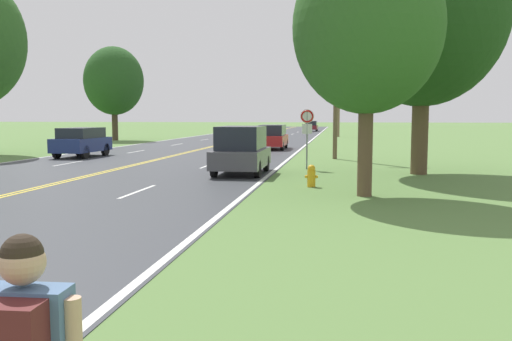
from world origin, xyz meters
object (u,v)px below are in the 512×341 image
at_px(traffic_sign, 307,124).
at_px(car_dark_grey_van_approaching, 241,150).
at_px(car_dark_blue_suv_mid_near, 82,141).
at_px(car_red_van_mid_far, 273,137).
at_px(fire_hydrant, 311,176).
at_px(tree_left_verge, 114,81).
at_px(car_maroon_hatchback_receding, 311,126).
at_px(tree_far_back, 424,10).
at_px(tree_behind_sign, 368,28).

height_order(traffic_sign, car_dark_grey_van_approaching, traffic_sign).
relative_size(car_dark_blue_suv_mid_near, car_red_van_mid_far, 0.87).
distance_m(fire_hydrant, tree_left_verge, 37.84).
bearing_deg(fire_hydrant, car_maroon_hatchback_receding, 93.10).
xyz_separation_m(tree_far_back, car_maroon_hatchback_receding, (-7.64, 60.97, -5.64)).
bearing_deg(car_red_van_mid_far, tree_far_back, 26.66).
distance_m(fire_hydrant, tree_behind_sign, 5.12).
distance_m(fire_hydrant, traffic_sign, 6.15).
bearing_deg(fire_hydrant, car_dark_blue_suv_mid_near, 141.15).
bearing_deg(tree_left_verge, traffic_sign, -51.89).
distance_m(tree_left_verge, car_maroon_hatchback_receding, 38.50).
height_order(fire_hydrant, car_dark_grey_van_approaching, car_dark_grey_van_approaching).
distance_m(tree_far_back, car_dark_blue_suv_mid_near, 19.69).
bearing_deg(fire_hydrant, tree_behind_sign, -48.04).
height_order(traffic_sign, car_red_van_mid_far, traffic_sign).
bearing_deg(traffic_sign, car_dark_blue_suv_mid_near, 158.79).
relative_size(tree_far_back, car_red_van_mid_far, 2.24).
bearing_deg(car_maroon_hatchback_receding, tree_left_verge, -25.67).
xyz_separation_m(traffic_sign, car_dark_grey_van_approaching, (-2.50, -2.36, -0.99)).
bearing_deg(car_dark_blue_suv_mid_near, car_red_van_mid_far, -46.25).
relative_size(tree_left_verge, car_dark_blue_suv_mid_near, 2.23).
height_order(traffic_sign, car_maroon_hatchback_receding, traffic_sign).
relative_size(fire_hydrant, car_red_van_mid_far, 0.16).
xyz_separation_m(tree_behind_sign, car_maroon_hatchback_receding, (-5.21, 67.45, -4.02)).
relative_size(traffic_sign, car_dark_grey_van_approaching, 0.65).
height_order(tree_behind_sign, car_red_van_mid_far, tree_behind_sign).
bearing_deg(car_maroon_hatchback_receding, car_dark_blue_suv_mid_near, -9.86).
distance_m(tree_left_verge, car_dark_blue_suv_mid_near, 21.97).
xyz_separation_m(traffic_sign, car_dark_blue_suv_mid_near, (-13.16, 5.11, -1.09)).
relative_size(fire_hydrant, tree_behind_sign, 0.10).
xyz_separation_m(tree_left_verge, car_dark_grey_van_approaching, (17.47, -27.81, -4.66)).
bearing_deg(traffic_sign, tree_far_back, -15.48).
distance_m(tree_behind_sign, tree_far_back, 7.11).
distance_m(tree_behind_sign, car_maroon_hatchback_receding, 67.77).
distance_m(car_dark_grey_van_approaching, car_dark_blue_suv_mid_near, 13.02).
bearing_deg(car_dark_grey_van_approaching, car_maroon_hatchback_receding, -179.84).
distance_m(tree_far_back, car_maroon_hatchback_receding, 61.71).
distance_m(car_red_van_mid_far, car_maroon_hatchback_receding, 45.60).
bearing_deg(car_dark_grey_van_approaching, tree_far_back, 98.35).
bearing_deg(tree_behind_sign, fire_hydrant, 131.96).
relative_size(tree_behind_sign, car_red_van_mid_far, 1.60).
bearing_deg(car_red_van_mid_far, traffic_sign, 12.60).
distance_m(tree_left_verge, car_red_van_mid_far, 20.72).
height_order(tree_left_verge, car_dark_grey_van_approaching, tree_left_verge).
height_order(tree_left_verge, car_maroon_hatchback_receding, tree_left_verge).
height_order(fire_hydrant, car_dark_blue_suv_mid_near, car_dark_blue_suv_mid_near).
height_order(car_red_van_mid_far, car_maroon_hatchback_receding, car_red_van_mid_far).
height_order(traffic_sign, tree_far_back, tree_far_back).
bearing_deg(car_maroon_hatchback_receding, fire_hydrant, 3.76).
bearing_deg(car_dark_blue_suv_mid_near, tree_far_back, -108.36).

